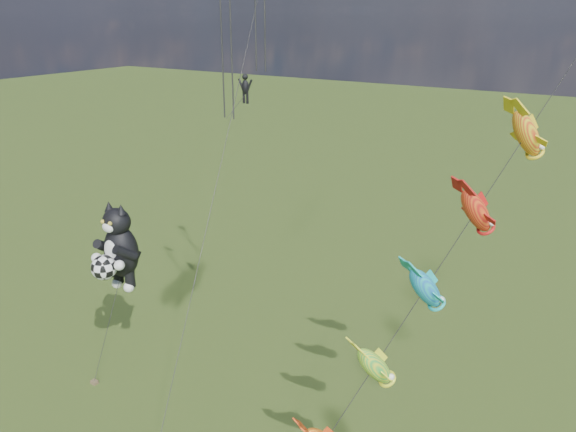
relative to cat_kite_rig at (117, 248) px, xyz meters
The scene contains 4 objects.
ground 10.87m from the cat_kite_rig, 116.49° to the right, with size 300.00×300.00×0.00m, color #21380E.
cat_kite_rig is the anchor object (origin of this frame).
fish_windsock_rig 19.33m from the cat_kite_rig, ahead, with size 8.01×13.93×19.83m.
parafoil_rig 13.52m from the cat_kite_rig, 30.49° to the left, with size 5.25×16.96×26.42m.
Camera 1 is at (27.99, -13.81, 21.12)m, focal length 35.00 mm.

